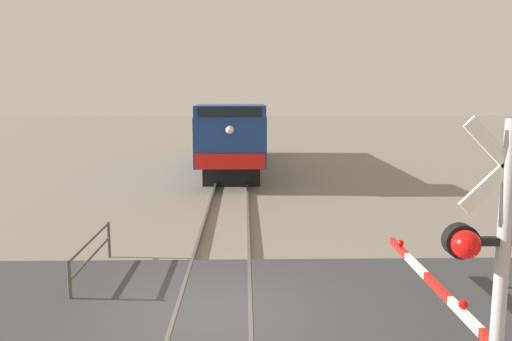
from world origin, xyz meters
TOP-DOWN VIEW (x-y plane):
  - ground_plane at (0.00, 0.00)m, footprint 160.00×160.00m
  - rail_track_left at (-0.72, 0.00)m, footprint 0.08×80.00m
  - rail_track_right at (0.72, 0.00)m, footprint 0.08×80.00m
  - road_surface at (0.00, 0.00)m, footprint 36.00×6.21m
  - locomotive at (0.00, 19.24)m, footprint 3.09×15.03m
  - crossing_signal at (3.16, -4.55)m, footprint 1.18×0.33m
  - guard_railing at (-2.94, 2.25)m, footprint 0.08×3.15m

SIDE VIEW (x-z plane):
  - ground_plane at x=0.00m, z-range 0.00..0.00m
  - road_surface at x=0.00m, z-range 0.00..0.14m
  - rail_track_left at x=-0.72m, z-range 0.00..0.15m
  - rail_track_right at x=0.72m, z-range 0.00..0.15m
  - guard_railing at x=-2.94m, z-range 0.16..1.11m
  - locomotive at x=0.00m, z-range 0.09..3.79m
  - crossing_signal at x=3.16m, z-range 0.50..4.61m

